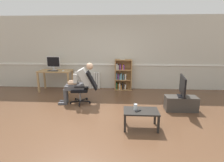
{
  "coord_description": "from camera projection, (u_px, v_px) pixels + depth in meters",
  "views": [
    {
      "loc": [
        0.46,
        -4.06,
        1.87
      ],
      "look_at": [
        0.15,
        0.85,
        0.7
      ],
      "focal_mm": 28.52,
      "sensor_mm": 36.0,
      "label": 1
    }
  ],
  "objects": [
    {
      "name": "office_chair",
      "position": [
        85.0,
        86.0,
        5.22
      ],
      "size": [
        0.84,
        0.63,
        0.96
      ],
      "rotation": [
        0.0,
        0.0,
        -1.45
      ],
      "color": "black",
      "rests_on": "ground_plane"
    },
    {
      "name": "bookshelf",
      "position": [
        122.0,
        75.0,
        6.62
      ],
      "size": [
        0.62,
        0.29,
        1.17
      ],
      "color": "#AD7F4C",
      "rests_on": "ground_plane"
    },
    {
      "name": "computer_desk",
      "position": [
        55.0,
        74.0,
        6.47
      ],
      "size": [
        1.17,
        0.6,
        0.76
      ],
      "color": "tan",
      "rests_on": "ground_plane"
    },
    {
      "name": "ground_plane",
      "position": [
        104.0,
        116.0,
        4.4
      ],
      "size": [
        18.0,
        18.0,
        0.0
      ],
      "primitive_type": "plane",
      "color": "brown"
    },
    {
      "name": "keyboard",
      "position": [
        53.0,
        71.0,
        6.3
      ],
      "size": [
        0.37,
        0.12,
        0.02
      ],
      "primitive_type": "cube",
      "color": "black",
      "rests_on": "computer_desk"
    },
    {
      "name": "imac_monitor",
      "position": [
        53.0,
        62.0,
        6.45
      ],
      "size": [
        0.48,
        0.14,
        0.49
      ],
      "color": "silver",
      "rests_on": "computer_desk"
    },
    {
      "name": "drinking_glass",
      "position": [
        135.0,
        107.0,
        3.78
      ],
      "size": [
        0.08,
        0.08,
        0.13
      ],
      "primitive_type": "cylinder",
      "color": "silver",
      "rests_on": "coffee_table"
    },
    {
      "name": "coffee_table",
      "position": [
        141.0,
        113.0,
        3.76
      ],
      "size": [
        0.73,
        0.46,
        0.4
      ],
      "color": "black",
      "rests_on": "ground_plane"
    },
    {
      "name": "person_seated",
      "position": [
        79.0,
        82.0,
        5.18
      ],
      "size": [
        1.04,
        0.43,
        1.2
      ],
      "rotation": [
        0.0,
        0.0,
        -1.45
      ],
      "color": "#4C4C51",
      "rests_on": "ground_plane"
    },
    {
      "name": "tv_screen",
      "position": [
        183.0,
        86.0,
        4.62
      ],
      "size": [
        0.25,
        0.83,
        0.54
      ],
      "rotation": [
        0.0,
        0.0,
        1.41
      ],
      "color": "black",
      "rests_on": "tv_stand"
    },
    {
      "name": "computer_mouse",
      "position": [
        63.0,
        71.0,
        6.3
      ],
      "size": [
        0.06,
        0.1,
        0.03
      ],
      "primitive_type": "cube",
      "color": "white",
      "rests_on": "computer_desk"
    },
    {
      "name": "radiator",
      "position": [
        89.0,
        80.0,
        6.85
      ],
      "size": [
        0.84,
        0.08,
        0.62
      ],
      "color": "white",
      "rests_on": "ground_plane"
    },
    {
      "name": "back_wall",
      "position": [
        111.0,
        53.0,
        6.67
      ],
      "size": [
        12.0,
        0.13,
        2.7
      ],
      "color": "beige",
      "rests_on": "ground_plane"
    },
    {
      "name": "tv_stand",
      "position": [
        181.0,
        103.0,
        4.73
      ],
      "size": [
        0.83,
        0.37,
        0.39
      ],
      "color": "#3D3833",
      "rests_on": "ground_plane"
    },
    {
      "name": "spare_remote",
      "position": [
        138.0,
        111.0,
        3.71
      ],
      "size": [
        0.14,
        0.13,
        0.02
      ],
      "primitive_type": "cube",
      "rotation": [
        0.0,
        0.0,
        5.45
      ],
      "color": "black",
      "rests_on": "coffee_table"
    }
  ]
}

